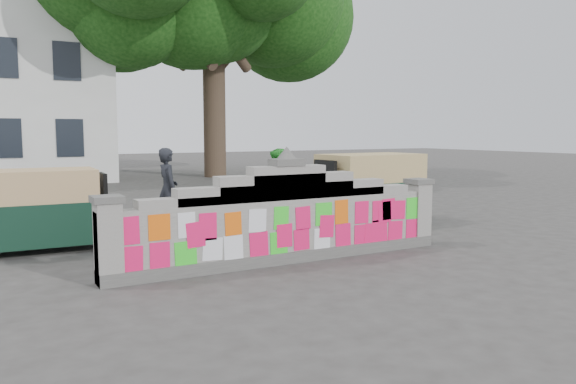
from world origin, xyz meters
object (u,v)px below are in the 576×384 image
at_px(cyclist_bike, 169,218).
at_px(rickshaw_left, 39,209).
at_px(pedestrian, 281,192).
at_px(rickshaw_right, 368,188).
at_px(cyclist_rider, 168,201).

xyz_separation_m(cyclist_bike, rickshaw_left, (-2.41, 0.35, 0.31)).
bearing_deg(cyclist_bike, pedestrian, -101.56).
relative_size(cyclist_bike, rickshaw_right, 0.60).
height_order(rickshaw_left, rickshaw_right, rickshaw_right).
bearing_deg(cyclist_bike, cyclist_rider, 0.00).
height_order(cyclist_bike, rickshaw_right, rickshaw_right).
distance_m(cyclist_rider, pedestrian, 2.42).
relative_size(pedestrian, rickshaw_left, 0.67).
distance_m(cyclist_bike, cyclist_rider, 0.35).
relative_size(cyclist_bike, pedestrian, 1.00).
xyz_separation_m(cyclist_bike, cyclist_rider, (0.00, 0.00, 0.35)).
height_order(cyclist_rider, pedestrian, pedestrian).
relative_size(cyclist_bike, rickshaw_left, 0.67).
bearing_deg(pedestrian, rickshaw_left, -128.95).
xyz_separation_m(cyclist_bike, rickshaw_right, (4.93, -0.28, 0.40)).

